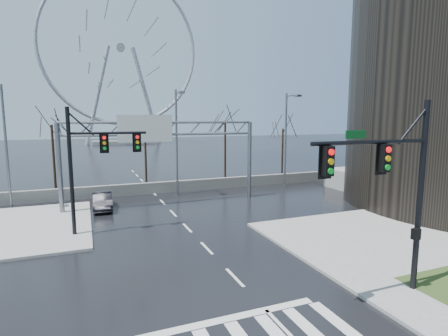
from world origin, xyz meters
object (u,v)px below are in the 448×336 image
signal_mast_near (397,181)px  car (102,201)px  signal_mast_far (90,159)px  ferris_wheel (121,54)px  sign_gantry (159,144)px

signal_mast_near → car: signal_mast_near is taller
signal_mast_near → car: (-10.17, 19.41, -4.18)m
signal_mast_far → ferris_wheel: 89.30m
signal_mast_near → sign_gantry: signal_mast_near is taller
ferris_wheel → car: bearing=-97.2°
sign_gantry → car: (-4.65, 0.41, -4.49)m
signal_mast_far → ferris_wheel: bearing=82.8°
sign_gantry → car: size_ratio=3.91×
ferris_wheel → signal_mast_far: bearing=-97.2°
sign_gantry → car: sign_gantry is taller
signal_mast_near → ferris_wheel: ferris_wheel is taller
signal_mast_far → sign_gantry: (5.49, 6.00, 0.35)m
car → signal_mast_near: bearing=-61.0°
signal_mast_near → sign_gantry: size_ratio=0.49×
signal_mast_near → signal_mast_far: (-11.01, 13.00, -0.04)m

